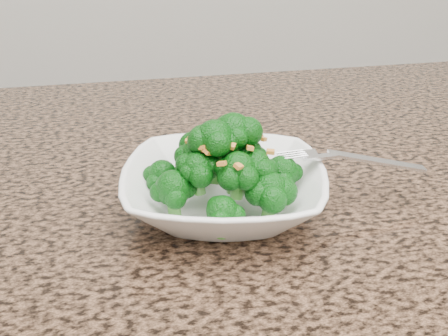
{
  "coord_description": "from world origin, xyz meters",
  "views": [
    {
      "loc": [
        -0.16,
        -0.18,
        1.18
      ],
      "look_at": [
        -0.05,
        0.31,
        0.95
      ],
      "focal_mm": 45.0,
      "sensor_mm": 36.0,
      "label": 1
    }
  ],
  "objects": [
    {
      "name": "bowl",
      "position": [
        -0.05,
        0.31,
        0.92
      ],
      "size": [
        0.24,
        0.24,
        0.05
      ],
      "primitive_type": "imported",
      "rotation": [
        0.0,
        0.0,
        -0.23
      ],
      "color": "white",
      "rests_on": "granite_counter"
    },
    {
      "name": "fork",
      "position": [
        0.05,
        0.3,
        0.96
      ],
      "size": [
        0.18,
        0.05,
        0.01
      ],
      "primitive_type": null,
      "rotation": [
        0.0,
        0.0,
        -0.14
      ],
      "color": "silver",
      "rests_on": "bowl"
    },
    {
      "name": "garlic_topping",
      "position": [
        -0.05,
        0.31,
        1.02
      ],
      "size": [
        0.11,
        0.11,
        0.01
      ],
      "primitive_type": null,
      "color": "orange",
      "rests_on": "broccoli_pile"
    },
    {
      "name": "granite_counter",
      "position": [
        0.0,
        0.3,
        0.89
      ],
      "size": [
        1.64,
        1.04,
        0.03
      ],
      "primitive_type": "cube",
      "color": "brown",
      "rests_on": "cabinet"
    },
    {
      "name": "broccoli_pile",
      "position": [
        -0.05,
        0.31,
        0.98
      ],
      "size": [
        0.18,
        0.18,
        0.07
      ],
      "primitive_type": null,
      "color": "#09520B",
      "rests_on": "bowl"
    }
  ]
}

